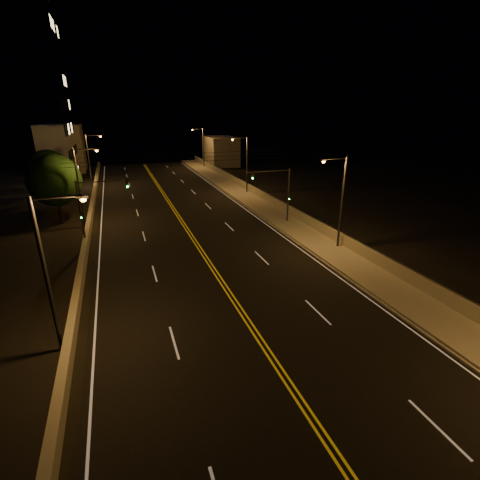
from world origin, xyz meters
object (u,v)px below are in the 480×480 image
object	(u,v)px
streetlight_1	(340,197)
tree_1	(49,171)
streetlight_3	(202,145)
streetlight_4	(51,265)
traffic_signal_left	(92,205)
tree_0	(55,180)
traffic_signal_right	(280,190)
streetlight_5	(81,182)
streetlight_2	(245,161)
streetlight_6	(91,157)

from	to	relation	value
streetlight_1	tree_1	distance (m)	36.85
streetlight_3	streetlight_4	xyz separation A→B (m)	(-21.40, -56.78, 0.00)
traffic_signal_left	tree_0	xyz separation A→B (m)	(-3.93, 8.68, 0.89)
streetlight_1	tree_1	xyz separation A→B (m)	(-25.96, 26.15, -0.32)
traffic_signal_right	streetlight_5	bearing A→B (deg)	162.58
streetlight_4	streetlight_5	world-z (taller)	same
streetlight_4	tree_1	size ratio (longest dim) A/B	1.16
streetlight_2	streetlight_3	size ratio (longest dim) A/B	1.00
streetlight_2	streetlight_6	world-z (taller)	same
streetlight_3	traffic_signal_right	distance (m)	41.19
streetlight_6	tree_0	xyz separation A→B (m)	(-2.83, -18.93, -0.08)
streetlight_2	tree_0	bearing A→B (deg)	-165.62
streetlight_1	tree_0	distance (m)	29.68
streetlight_2	tree_0	xyz separation A→B (m)	(-24.22, -6.21, -0.08)
streetlight_5	traffic_signal_left	distance (m)	6.41
traffic_signal_right	traffic_signal_left	xyz separation A→B (m)	(-18.80, 0.00, 0.00)
streetlight_2	streetlight_6	xyz separation A→B (m)	(-21.40, 12.72, 0.00)
tree_1	streetlight_4	bearing A→B (deg)	-82.19
streetlight_5	traffic_signal_left	size ratio (longest dim) A/B	1.36
streetlight_5	streetlight_6	distance (m)	21.37
streetlight_6	traffic_signal_left	size ratio (longest dim) A/B	1.36
streetlight_3	streetlight_5	world-z (taller)	same
traffic_signal_left	streetlight_6	bearing A→B (deg)	92.28
streetlight_2	streetlight_3	bearing A→B (deg)	90.00
traffic_signal_left	tree_0	size ratio (longest dim) A/B	0.81
streetlight_2	traffic_signal_left	xyz separation A→B (m)	(-20.30, -14.89, -0.98)
streetlight_3	streetlight_5	size ratio (longest dim) A/B	1.00
streetlight_4	traffic_signal_right	xyz separation A→B (m)	(19.90, 15.63, -0.98)
streetlight_1	tree_0	world-z (taller)	streetlight_1
tree_0	tree_1	distance (m)	9.17
traffic_signal_left	traffic_signal_right	bearing A→B (deg)	0.00
streetlight_3	tree_1	bearing A→B (deg)	-137.89
streetlight_6	traffic_signal_left	bearing A→B (deg)	-87.72
streetlight_4	streetlight_6	distance (m)	43.24
streetlight_6	tree_1	world-z (taller)	streetlight_6
traffic_signal_left	tree_0	bearing A→B (deg)	114.34
tree_0	streetlight_6	bearing A→B (deg)	81.50
streetlight_3	traffic_signal_right	size ratio (longest dim) A/B	1.36
streetlight_4	traffic_signal_right	world-z (taller)	streetlight_4
streetlight_5	traffic_signal_right	bearing A→B (deg)	-17.42
streetlight_6	traffic_signal_left	distance (m)	27.65
streetlight_3	tree_0	distance (m)	40.51
streetlight_3	traffic_signal_left	distance (m)	45.89
tree_0	traffic_signal_left	bearing A→B (deg)	-65.66
streetlight_6	streetlight_2	bearing A→B (deg)	-30.74
traffic_signal_right	tree_1	world-z (taller)	tree_1
traffic_signal_right	tree_1	xyz separation A→B (m)	(-24.47, 17.68, 0.66)
streetlight_2	traffic_signal_right	xyz separation A→B (m)	(-1.50, -14.89, -0.98)
streetlight_1	traffic_signal_right	size ratio (longest dim) A/B	1.36
streetlight_4	tree_1	world-z (taller)	streetlight_4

